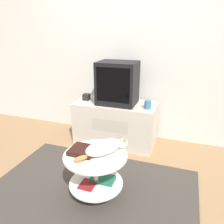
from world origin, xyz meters
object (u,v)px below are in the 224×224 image
at_px(dvd_box, 83,150).
at_px(cat, 105,147).
at_px(tv, 118,83).
at_px(speaker, 86,97).

distance_m(dvd_box, cat, 0.21).
bearing_deg(dvd_box, tv, 91.42).
xyz_separation_m(dvd_box, cat, (0.20, 0.05, 0.04)).
bearing_deg(tv, cat, -77.85).
bearing_deg(cat, speaker, 71.75).
relative_size(dvd_box, cat, 0.50).
bearing_deg(cat, dvd_box, 142.92).
xyz_separation_m(tv, dvd_box, (0.03, -1.11, -0.38)).
height_order(tv, cat, tv).
relative_size(tv, dvd_box, 2.44).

